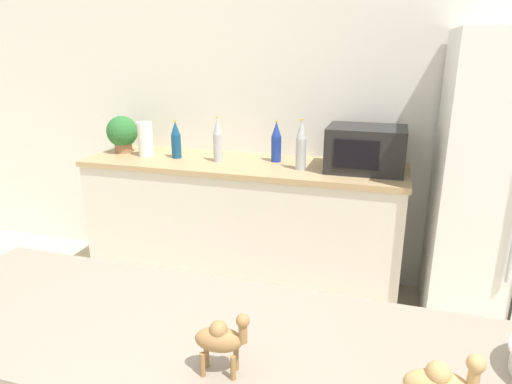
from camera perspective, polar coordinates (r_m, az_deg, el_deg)
wall_back at (r=3.27m, az=7.67°, el=10.59°), size 8.00×0.06×2.55m
back_counter at (r=3.27m, az=-1.70°, el=-4.07°), size 2.21×0.63×0.92m
potted_plant at (r=3.54m, az=-16.37°, el=7.11°), size 0.23×0.23×0.27m
paper_towel_roll at (r=3.37m, az=-13.66°, el=6.43°), size 0.10×0.10×0.24m
microwave at (r=2.96m, az=13.55°, el=5.26°), size 0.48×0.37×0.28m
back_bottle_0 at (r=3.12m, az=-4.82°, el=6.44°), size 0.06×0.06×0.31m
back_bottle_1 at (r=3.27m, az=-9.97°, el=6.41°), size 0.07×0.07×0.27m
back_bottle_2 at (r=3.12m, az=2.55°, el=6.24°), size 0.07×0.07×0.28m
back_bottle_3 at (r=2.91m, az=5.65°, el=5.78°), size 0.07×0.07×0.32m
camel_figurine at (r=1.02m, az=-4.37°, el=-17.78°), size 0.12×0.07×0.15m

